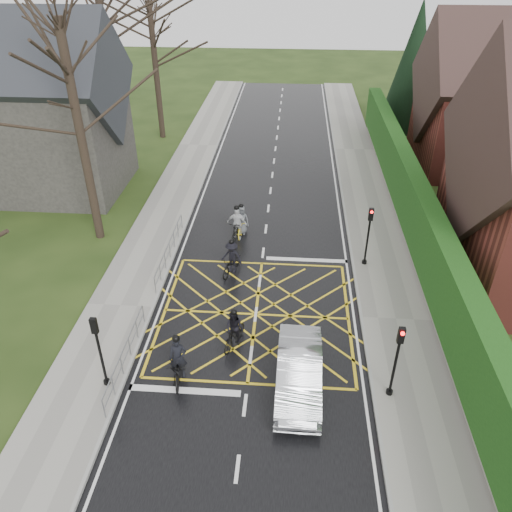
# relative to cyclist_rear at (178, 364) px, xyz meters

# --- Properties ---
(ground) EXTENTS (120.00, 120.00, 0.00)m
(ground) POSITION_rel_cyclist_rear_xyz_m (2.57, 3.84, -0.64)
(ground) COLOR black
(ground) RESTS_ON ground
(road) EXTENTS (9.00, 80.00, 0.01)m
(road) POSITION_rel_cyclist_rear_xyz_m (2.57, 3.84, -0.64)
(road) COLOR black
(road) RESTS_ON ground
(sidewalk_right) EXTENTS (3.00, 80.00, 0.15)m
(sidewalk_right) POSITION_rel_cyclist_rear_xyz_m (8.57, 3.84, -0.57)
(sidewalk_right) COLOR gray
(sidewalk_right) RESTS_ON ground
(sidewalk_left) EXTENTS (3.00, 80.00, 0.15)m
(sidewalk_left) POSITION_rel_cyclist_rear_xyz_m (-3.43, 3.84, -0.57)
(sidewalk_left) COLOR gray
(sidewalk_left) RESTS_ON ground
(stone_wall) EXTENTS (0.50, 38.00, 0.70)m
(stone_wall) POSITION_rel_cyclist_rear_xyz_m (10.32, 9.84, -0.29)
(stone_wall) COLOR slate
(stone_wall) RESTS_ON ground
(hedge) EXTENTS (0.90, 38.00, 2.80)m
(hedge) POSITION_rel_cyclist_rear_xyz_m (10.32, 9.84, 1.46)
(hedge) COLOR #13390F
(hedge) RESTS_ON stone_wall
(house_far) EXTENTS (9.80, 8.80, 10.30)m
(house_far) POSITION_rel_cyclist_rear_xyz_m (17.32, 21.84, 3.72)
(house_far) COLOR maroon
(house_far) RESTS_ON ground
(conifer) EXTENTS (4.60, 4.60, 10.00)m
(conifer) POSITION_rel_cyclist_rear_xyz_m (13.32, 29.84, 4.35)
(conifer) COLOR black
(conifer) RESTS_ON ground
(church) EXTENTS (8.80, 7.80, 11.00)m
(church) POSITION_rel_cyclist_rear_xyz_m (-10.97, 15.84, 4.29)
(church) COLOR #2D2B28
(church) RESTS_ON ground
(tree_near) EXTENTS (9.24, 9.24, 11.44)m
(tree_near) POSITION_rel_cyclist_rear_xyz_m (-6.43, 9.84, 7.27)
(tree_near) COLOR black
(tree_near) RESTS_ON ground
(tree_mid) EXTENTS (10.08, 10.08, 12.48)m
(tree_mid) POSITION_rel_cyclist_rear_xyz_m (-7.43, 17.84, 7.99)
(tree_mid) COLOR black
(tree_mid) RESTS_ON ground
(tree_far) EXTENTS (8.40, 8.40, 10.40)m
(tree_far) POSITION_rel_cyclist_rear_xyz_m (-6.73, 25.84, 6.55)
(tree_far) COLOR black
(tree_far) RESTS_ON ground
(railing_south) EXTENTS (0.05, 5.04, 1.03)m
(railing_south) POSITION_rel_cyclist_rear_xyz_m (-2.08, 0.34, 0.14)
(railing_south) COLOR slate
(railing_south) RESTS_ON ground
(railing_north) EXTENTS (0.05, 6.04, 1.03)m
(railing_north) POSITION_rel_cyclist_rear_xyz_m (-2.08, 7.84, 0.14)
(railing_north) COLOR slate
(railing_north) RESTS_ON ground
(traffic_light_ne) EXTENTS (0.24, 0.31, 3.21)m
(traffic_light_ne) POSITION_rel_cyclist_rear_xyz_m (7.67, 8.04, 1.02)
(traffic_light_ne) COLOR black
(traffic_light_ne) RESTS_ON ground
(traffic_light_se) EXTENTS (0.24, 0.31, 3.21)m
(traffic_light_se) POSITION_rel_cyclist_rear_xyz_m (7.67, -0.36, 1.02)
(traffic_light_se) COLOR black
(traffic_light_se) RESTS_ON ground
(traffic_light_sw) EXTENTS (0.24, 0.31, 3.21)m
(traffic_light_sw) POSITION_rel_cyclist_rear_xyz_m (-2.53, -0.65, 1.02)
(traffic_light_sw) COLOR black
(traffic_light_sw) RESTS_ON ground
(cyclist_rear) EXTENTS (1.01, 2.12, 1.98)m
(cyclist_rear) POSITION_rel_cyclist_rear_xyz_m (0.00, 0.00, 0.00)
(cyclist_rear) COLOR black
(cyclist_rear) RESTS_ON ground
(cyclist_back) EXTENTS (1.08, 1.80, 1.75)m
(cyclist_back) POSITION_rel_cyclist_rear_xyz_m (1.86, 1.90, 0.02)
(cyclist_back) COLOR black
(cyclist_back) RESTS_ON ground
(cyclist_mid) EXTENTS (1.24, 1.99, 1.82)m
(cyclist_mid) POSITION_rel_cyclist_rear_xyz_m (1.17, 7.00, 0.02)
(cyclist_mid) COLOR black
(cyclist_mid) RESTS_ON ground
(cyclist_front) EXTENTS (1.14, 2.07, 2.00)m
(cyclist_front) POSITION_rel_cyclist_rear_xyz_m (1.07, 10.17, 0.10)
(cyclist_front) COLOR black
(cyclist_front) RESTS_ON ground
(cyclist_lead) EXTENTS (0.84, 1.90, 1.82)m
(cyclist_lead) POSITION_rel_cyclist_rear_xyz_m (1.25, 10.73, -0.01)
(cyclist_lead) COLOR yellow
(cyclist_lead) RESTS_ON ground
(car) EXTENTS (1.64, 4.57, 1.50)m
(car) POSITION_rel_cyclist_rear_xyz_m (4.43, -0.18, 0.11)
(car) COLOR silver
(car) RESTS_ON ground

